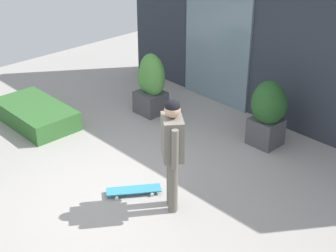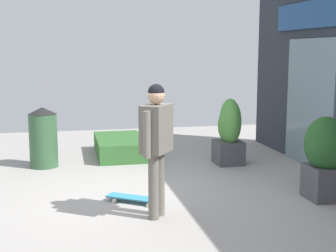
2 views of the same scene
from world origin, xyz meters
name	(u,v)px [view 2 (image 2 of 2)]	position (x,y,z in m)	size (l,w,h in m)	color
ground_plane	(130,201)	(0.00, 0.00, 0.00)	(12.00, 12.00, 0.00)	#9E9993
skateboarder	(156,137)	(0.69, 0.23, 0.99)	(0.50, 0.46, 1.63)	#666056
skateboard	(135,198)	(0.08, 0.05, 0.06)	(0.61, 0.76, 0.08)	teal
planter_box_left	(229,131)	(-1.78, 2.03, 0.59)	(0.61, 0.48, 1.18)	#47474C
planter_box_right	(327,152)	(0.47, 2.62, 0.66)	(0.61, 0.64, 1.14)	#47474C
trash_bin	(43,137)	(-2.24, -1.21, 0.53)	(0.49, 0.49, 1.05)	#335938
hedge_ledge	(120,147)	(-2.88, 0.19, 0.17)	(1.63, 0.90, 0.35)	#33662D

